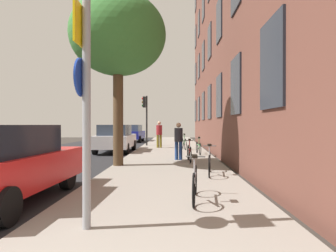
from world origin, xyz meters
name	(u,v)px	position (x,y,z in m)	size (l,w,h in m)	color
ground_plane	(107,154)	(-2.40, 15.00, 0.00)	(41.80, 41.80, 0.00)	#332D28
road_asphalt	(69,154)	(-4.50, 15.00, 0.01)	(7.00, 38.00, 0.01)	#232326
sidewalk	(170,153)	(1.10, 15.00, 0.06)	(4.20, 38.00, 0.12)	gray
sign_post	(85,90)	(0.00, 3.44, 2.14)	(0.16, 0.60, 3.58)	gray
traffic_light	(145,111)	(-0.79, 20.14, 2.61)	(0.43, 0.24, 3.63)	black
tree_near	(118,36)	(-0.78, 9.89, 4.94)	(3.57, 3.57, 6.38)	#4C3823
bicycle_0	(195,183)	(1.71, 4.99, 0.48)	(0.42, 1.65, 0.93)	black
bicycle_1	(210,162)	(2.38, 7.99, 0.49)	(0.43, 1.74, 0.94)	black
bicycle_2	(189,153)	(1.93, 10.99, 0.49)	(0.42, 1.63, 0.95)	black
bicycle_3	(199,147)	(2.57, 13.99, 0.47)	(0.42, 1.71, 0.90)	black
bicycle_4	(184,143)	(1.92, 16.99, 0.50)	(0.43, 1.71, 0.97)	black
pedestrian_0	(179,139)	(1.50, 11.62, 1.04)	(0.51, 0.51, 1.60)	navy
pedestrian_1	(159,133)	(0.34, 18.09, 1.12)	(0.50, 0.50, 1.74)	olive
car_0	(5,164)	(-2.16, 5.06, 0.84)	(1.88, 4.20, 1.62)	red
car_1	(116,138)	(-2.12, 16.01, 0.84)	(1.94, 4.35, 1.62)	silver
car_2	(132,133)	(-2.64, 26.20, 0.84)	(2.08, 4.10, 1.62)	navy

